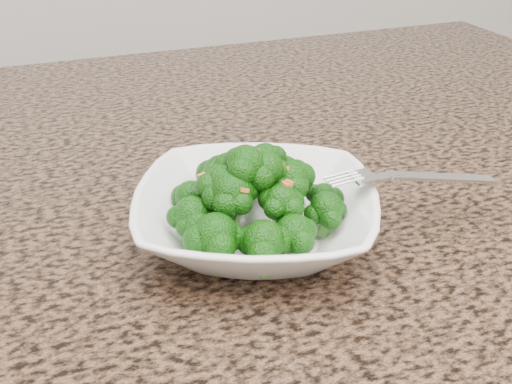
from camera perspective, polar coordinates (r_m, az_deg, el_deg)
name	(u,v)px	position (r m, az deg, el deg)	size (l,w,h in m)	color
granite_counter	(102,217)	(0.66, -13.49, -2.17)	(1.64, 1.04, 0.03)	brown
bowl	(256,216)	(0.57, 0.00, -2.15)	(0.21, 0.21, 0.05)	white
broccoli_pile	(256,157)	(0.54, 0.00, 3.11)	(0.19, 0.19, 0.06)	#104D08
garlic_topping	(256,119)	(0.53, 0.00, 6.50)	(0.11, 0.11, 0.01)	#C97431
fork	(389,176)	(0.57, 11.70, 1.39)	(0.19, 0.03, 0.01)	silver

